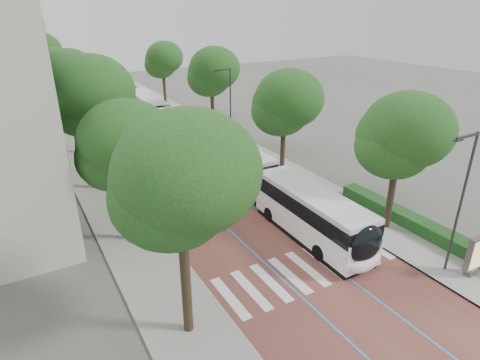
% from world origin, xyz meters
% --- Properties ---
extents(ground, '(160.00, 160.00, 0.00)m').
position_xyz_m(ground, '(0.00, 0.00, 0.00)').
color(ground, '#51544C').
rests_on(ground, ground).
extents(road, '(11.00, 140.00, 0.02)m').
position_xyz_m(road, '(0.00, 40.00, 0.01)').
color(road, brown).
rests_on(road, ground).
extents(sidewalk_left, '(4.00, 140.00, 0.12)m').
position_xyz_m(sidewalk_left, '(-7.50, 40.00, 0.06)').
color(sidewalk_left, gray).
rests_on(sidewalk_left, ground).
extents(sidewalk_right, '(4.00, 140.00, 0.12)m').
position_xyz_m(sidewalk_right, '(7.50, 40.00, 0.06)').
color(sidewalk_right, gray).
rests_on(sidewalk_right, ground).
extents(kerb_left, '(0.20, 140.00, 0.14)m').
position_xyz_m(kerb_left, '(-5.60, 40.00, 0.06)').
color(kerb_left, gray).
rests_on(kerb_left, ground).
extents(kerb_right, '(0.20, 140.00, 0.14)m').
position_xyz_m(kerb_right, '(5.60, 40.00, 0.06)').
color(kerb_right, gray).
rests_on(kerb_right, ground).
extents(zebra_crossing, '(10.55, 3.60, 0.01)m').
position_xyz_m(zebra_crossing, '(0.20, 1.00, 0.03)').
color(zebra_crossing, silver).
rests_on(zebra_crossing, ground).
extents(lane_line_left, '(0.12, 126.00, 0.01)m').
position_xyz_m(lane_line_left, '(-1.60, 40.00, 0.02)').
color(lane_line_left, '#2788C5').
rests_on(lane_line_left, road).
extents(lane_line_right, '(0.12, 126.00, 0.01)m').
position_xyz_m(lane_line_right, '(1.60, 40.00, 0.02)').
color(lane_line_right, '#2788C5').
rests_on(lane_line_right, road).
extents(hedge, '(1.20, 14.00, 0.80)m').
position_xyz_m(hedge, '(9.10, 0.00, 0.52)').
color(hedge, '#174218').
rests_on(hedge, sidewalk_right).
extents(streetlight_near, '(1.82, 0.20, 8.00)m').
position_xyz_m(streetlight_near, '(6.62, -3.00, 4.82)').
color(streetlight_near, '#302F32').
rests_on(streetlight_near, sidewalk_right).
extents(streetlight_far, '(1.82, 0.20, 8.00)m').
position_xyz_m(streetlight_far, '(6.62, 22.00, 4.82)').
color(streetlight_far, '#302F32').
rests_on(streetlight_far, sidewalk_right).
extents(lamp_post_left, '(0.14, 0.14, 8.00)m').
position_xyz_m(lamp_post_left, '(-6.10, 8.00, 4.12)').
color(lamp_post_left, '#302F32').
rests_on(lamp_post_left, sidewalk_left).
extents(trees_left, '(6.42, 60.97, 10.04)m').
position_xyz_m(trees_left, '(-7.50, 25.93, 6.92)').
color(trees_left, black).
rests_on(trees_left, ground).
extents(trees_right, '(5.91, 47.42, 9.14)m').
position_xyz_m(trees_right, '(7.70, 21.18, 6.27)').
color(trees_right, black).
rests_on(trees_right, ground).
extents(lead_bus, '(2.92, 18.45, 3.20)m').
position_xyz_m(lead_bus, '(2.59, 7.43, 1.63)').
color(lead_bus, black).
rests_on(lead_bus, ground).
extents(bus_queued_0, '(3.15, 12.51, 3.20)m').
position_xyz_m(bus_queued_0, '(2.50, 23.33, 1.62)').
color(bus_queued_0, white).
rests_on(bus_queued_0, ground).
extents(bus_queued_1, '(3.33, 12.54, 3.20)m').
position_xyz_m(bus_queued_1, '(2.73, 36.32, 1.62)').
color(bus_queued_1, white).
rests_on(bus_queued_1, ground).
extents(bus_queued_2, '(3.05, 12.49, 3.20)m').
position_xyz_m(bus_queued_2, '(2.26, 49.98, 1.62)').
color(bus_queued_2, white).
rests_on(bus_queued_2, ground).
extents(bus_queued_3, '(2.80, 12.45, 3.20)m').
position_xyz_m(bus_queued_3, '(2.38, 63.29, 1.62)').
color(bus_queued_3, white).
rests_on(bus_queued_3, ground).
extents(ad_panel, '(1.15, 0.45, 2.36)m').
position_xyz_m(ad_panel, '(7.49, -4.01, 1.36)').
color(ad_panel, '#59595B').
rests_on(ad_panel, sidewalk_right).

